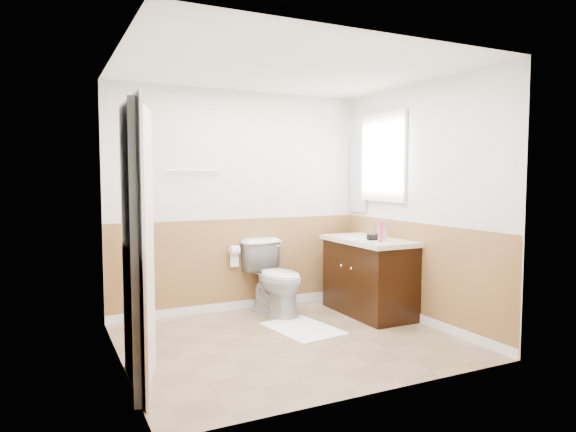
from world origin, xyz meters
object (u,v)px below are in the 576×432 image
lotion_bottle (380,232)px  soap_dispenser (382,230)px  toilet (276,278)px  vanity_cabinet (369,278)px  bath_mat (303,329)px

lotion_bottle → soap_dispenser: size_ratio=1.20×
toilet → soap_dispenser: size_ratio=4.50×
vanity_cabinet → soap_dispenser: bearing=-27.3°
toilet → bath_mat: size_ratio=1.03×
bath_mat → vanity_cabinet: vanity_cabinet is taller
bath_mat → vanity_cabinet: (0.95, 0.22, 0.39)m
toilet → lotion_bottle: size_ratio=3.74×
lotion_bottle → bath_mat: bearing=172.5°
lotion_bottle → soap_dispenser: lotion_bottle is taller
vanity_cabinet → lotion_bottle: 0.66m
bath_mat → soap_dispenser: size_ratio=4.38×
vanity_cabinet → soap_dispenser: 0.56m
toilet → lotion_bottle: (0.85, -0.76, 0.55)m
lotion_bottle → soap_dispenser: bearing=50.9°
vanity_cabinet → lotion_bottle: (-0.10, -0.33, 0.56)m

